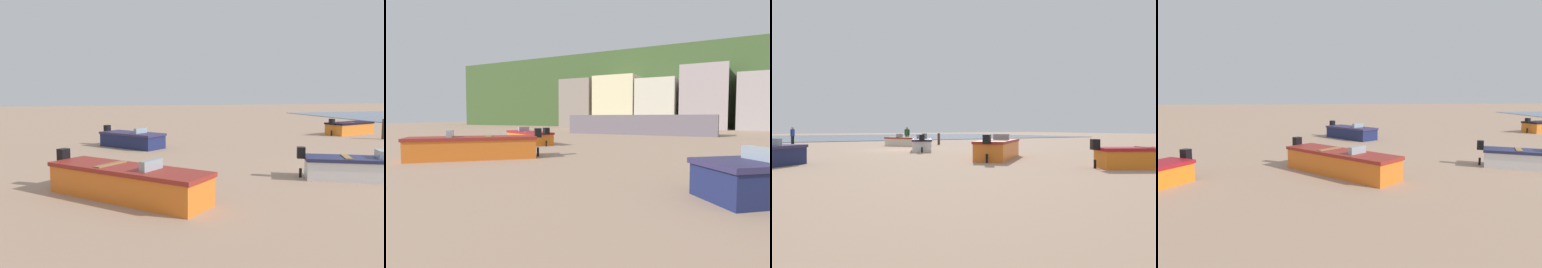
% 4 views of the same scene
% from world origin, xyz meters
% --- Properties ---
extents(ground_plane, '(160.00, 160.00, 0.00)m').
position_xyz_m(ground_plane, '(0.00, 0.00, 0.00)').
color(ground_plane, tan).
extents(tidal_water, '(80.00, 36.00, 0.06)m').
position_xyz_m(tidal_water, '(0.00, -36.00, 0.03)').
color(tidal_water, slate).
rests_on(tidal_water, ground).
extents(boat_cream_0, '(2.87, 3.60, 1.05)m').
position_xyz_m(boat_cream_0, '(-2.33, -5.49, 0.38)').
color(boat_cream_0, beige).
rests_on(boat_cream_0, ground).
extents(boat_white_1, '(2.75, 3.96, 1.10)m').
position_xyz_m(boat_white_1, '(-0.49, 1.47, 0.41)').
color(boat_white_1, silver).
rests_on(boat_white_1, ground).
extents(boat_orange_5, '(4.73, 4.53, 1.24)m').
position_xyz_m(boat_orange_5, '(-0.79, 9.56, 0.47)').
color(boat_orange_5, orange).
rests_on(boat_orange_5, ground).
extents(mooring_post_mid_beach, '(0.23, 0.23, 1.02)m').
position_xyz_m(mooring_post_mid_beach, '(-5.97, -6.38, 0.51)').
color(mooring_post_mid_beach, '#462B25').
rests_on(mooring_post_mid_beach, ground).
extents(beach_walker_foreground, '(0.48, 0.48, 1.62)m').
position_xyz_m(beach_walker_foreground, '(-4.40, -9.87, 0.95)').
color(beach_walker_foreground, black).
rests_on(beach_walker_foreground, ground).
extents(beach_walker_distant, '(0.48, 0.48, 1.62)m').
position_xyz_m(beach_walker_distant, '(5.73, -10.43, 0.95)').
color(beach_walker_distant, black).
rests_on(beach_walker_distant, ground).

